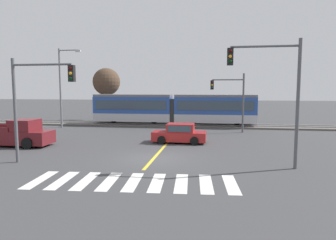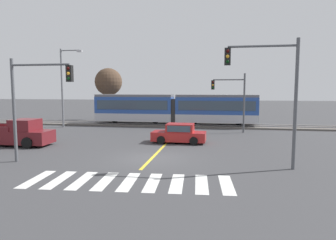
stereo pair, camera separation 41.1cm
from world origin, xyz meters
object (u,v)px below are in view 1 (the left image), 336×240
traffic_light_far_right (232,95)px  bare_tree_far_west (106,82)px  sedan_crossing (180,134)px  light_rail_tram (173,108)px  pickup_truck (17,135)px  street_lamp_west (62,83)px  traffic_light_near_left (35,94)px  traffic_light_near_right (275,84)px

traffic_light_far_right → bare_tree_far_west: bearing=149.9°
sedan_crossing → light_rail_tram: bearing=100.3°
light_rail_tram → pickup_truck: light_rail_tram is taller
light_rail_tram → street_lamp_west: 12.57m
traffic_light_near_left → traffic_light_near_right: bearing=4.1°
sedan_crossing → pickup_truck: pickup_truck is taller
traffic_light_far_right → traffic_light_near_right: size_ratio=0.84×
pickup_truck → traffic_light_near_right: bearing=-11.8°
light_rail_tram → traffic_light_far_right: traffic_light_far_right is taller
light_rail_tram → traffic_light_near_left: bearing=-105.8°
street_lamp_west → bare_tree_far_west: street_lamp_west is taller
traffic_light_far_right → street_lamp_west: bearing=176.9°
sedan_crossing → traffic_light_far_right: 8.36m
sedan_crossing → traffic_light_near_right: traffic_light_near_right is taller
sedan_crossing → traffic_light_near_left: 11.11m
traffic_light_near_right → bare_tree_far_west: (-17.60, 22.68, 0.72)m
bare_tree_far_west → sedan_crossing: bearing=-53.3°
street_lamp_west → bare_tree_far_west: size_ratio=1.21×
street_lamp_west → bare_tree_far_west: bearing=77.3°
pickup_truck → traffic_light_near_right: 18.36m
traffic_light_far_right → traffic_light_near_left: traffic_light_near_left is taller
traffic_light_near_left → bare_tree_far_west: (-4.55, 23.62, 1.25)m
light_rail_tram → traffic_light_near_right: (7.77, -17.76, 2.43)m
sedan_crossing → bare_tree_far_west: bearing=126.7°
light_rail_tram → bare_tree_far_west: 11.44m
light_rail_tram → traffic_light_near_right: 19.54m
traffic_light_near_right → pickup_truck: bearing=168.2°
light_rail_tram → traffic_light_near_left: size_ratio=3.12×
street_lamp_west → pickup_truck: bearing=-79.9°
pickup_truck → traffic_light_far_right: traffic_light_far_right is taller
sedan_crossing → bare_tree_far_west: 20.29m
traffic_light_far_right → bare_tree_far_west: size_ratio=0.81×
traffic_light_near_right → traffic_light_near_left: (-13.05, -0.94, -0.53)m
light_rail_tram → traffic_light_far_right: 7.91m
traffic_light_near_right → light_rail_tram: bearing=113.6°
bare_tree_far_west → traffic_light_far_right: bearing=-30.1°
pickup_truck → traffic_light_far_right: bearing=30.8°
sedan_crossing → bare_tree_far_west: bare_tree_far_west is taller
pickup_truck → bare_tree_far_west: bearing=90.0°
light_rail_tram → street_lamp_west: bearing=-163.4°
light_rail_tram → street_lamp_west: (-11.73, -3.49, 2.87)m
pickup_truck → street_lamp_west: bearing=100.1°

